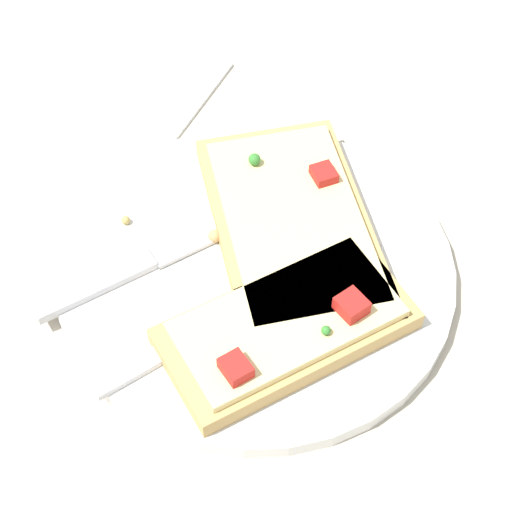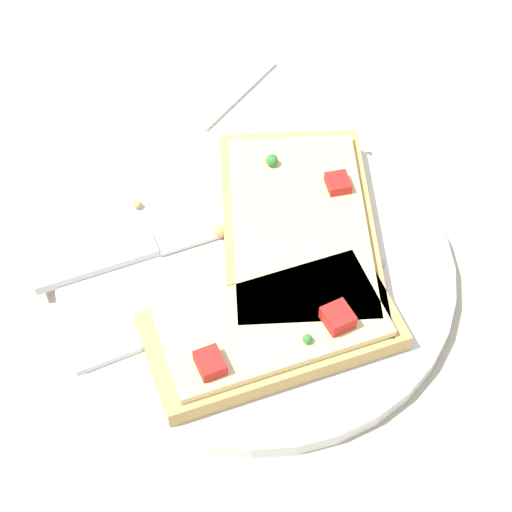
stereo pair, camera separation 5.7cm
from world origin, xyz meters
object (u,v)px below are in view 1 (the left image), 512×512
at_px(knife, 165,253).
at_px(napkin, 159,95).
at_px(fork, 257,300).
at_px(plate, 256,270).
at_px(pizza_slice_main, 293,226).
at_px(pizza_slice_corner, 287,326).

distance_m(knife, napkin, 0.17).
xyz_separation_m(fork, napkin, (0.16, 0.16, -0.01)).
height_order(plate, fork, fork).
xyz_separation_m(plate, pizza_slice_main, (0.04, -0.01, 0.02)).
bearing_deg(plate, fork, -153.00).
height_order(fork, napkin, fork).
distance_m(plate, pizza_slice_corner, 0.06).
bearing_deg(plate, knife, 107.70).
relative_size(plate, pizza_slice_corner, 1.56).
bearing_deg(plate, napkin, 49.24).
height_order(fork, pizza_slice_main, pizza_slice_main).
height_order(knife, napkin, knife).
distance_m(plate, knife, 0.06).
distance_m(fork, knife, 0.07).
relative_size(plate, napkin, 2.20).
xyz_separation_m(fork, pizza_slice_corner, (-0.01, -0.03, 0.01)).
bearing_deg(pizza_slice_main, knife, 88.90).
height_order(knife, pizza_slice_corner, pizza_slice_corner).
height_order(pizza_slice_main, napkin, pizza_slice_main).
relative_size(fork, pizza_slice_corner, 1.13).
bearing_deg(pizza_slice_corner, napkin, -96.81).
bearing_deg(pizza_slice_corner, pizza_slice_main, -123.76).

